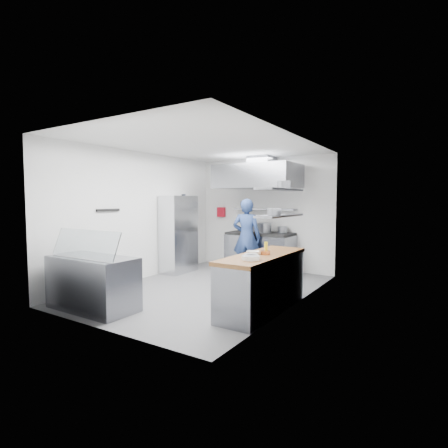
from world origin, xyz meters
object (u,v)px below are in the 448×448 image
Objects in this scene: gas_range at (260,253)px; chef at (247,237)px; display_case at (93,283)px; wire_rack at (179,234)px.

gas_range is 0.74m from chef.
chef is 3.64m from display_case.
display_case is at bearing 59.90° from chef.
display_case is at bearing -102.92° from gas_range.
gas_range is at bearing 77.08° from display_case.
chef reaches higher than display_case.
wire_rack is at bearing 103.07° from display_case.
display_case is at bearing -76.93° from wire_rack.
wire_rack is (-1.57, -0.53, 0.03)m from chef.
gas_range is at bearing 34.69° from wire_rack.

